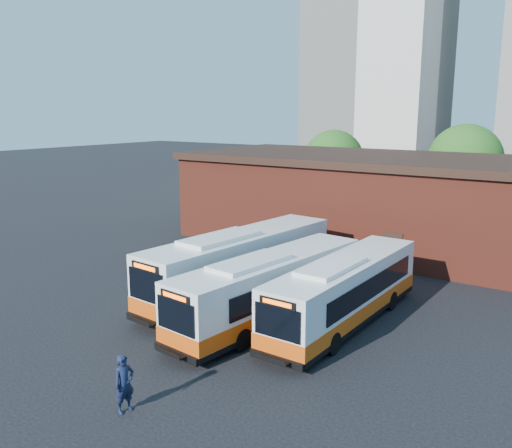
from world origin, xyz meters
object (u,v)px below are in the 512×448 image
Objects in this scene: bus_midwest at (240,267)px; bus_east at (344,294)px; bus_mideast at (270,291)px; transit_worker at (124,384)px.

bus_east is at bearing 1.31° from bus_midwest.
bus_mideast reaches higher than transit_worker.
transit_worker is (3.50, -11.08, -0.62)m from bus_midwest.
transit_worker is at bearing -102.65° from bus_east.
bus_midwest is at bearing 153.41° from bus_mideast.
bus_mideast is 6.17× the size of transit_worker.
transit_worker is at bearing -81.85° from bus_mideast.
bus_midwest is 6.11m from bus_east.
bus_mideast is 9.06m from transit_worker.
bus_mideast is 3.34m from bus_east.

